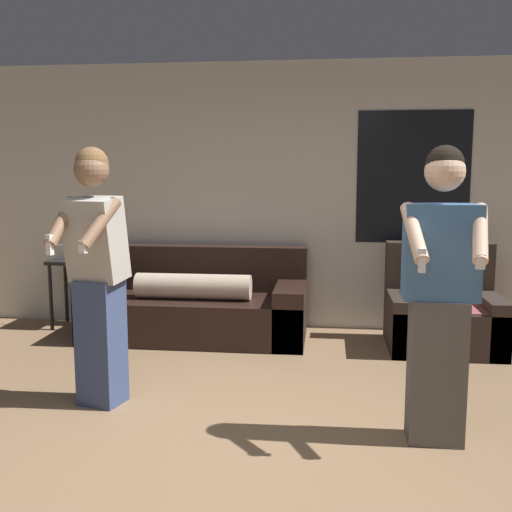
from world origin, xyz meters
TOP-DOWN VIEW (x-y plane):
  - ground_plane at (0.00, 0.00)m, footprint 14.00×14.00m
  - wall_back at (0.02, 3.23)m, footprint 6.97×0.07m
  - couch at (-0.75, 2.73)m, footprint 2.12×0.95m
  - armchair at (1.57, 2.63)m, footprint 0.99×0.83m
  - side_table at (-2.11, 2.95)m, footprint 0.42×0.44m
  - person_left at (-1.04, 0.93)m, footprint 0.46×0.55m
  - person_right at (1.16, 0.62)m, footprint 0.49×0.46m

SIDE VIEW (x-z plane):
  - ground_plane at x=0.00m, z-range 0.00..0.00m
  - couch at x=-0.75m, z-range -0.13..0.73m
  - armchair at x=1.57m, z-range -0.16..0.78m
  - side_table at x=-2.11m, z-range 0.15..1.01m
  - person_right at x=1.16m, z-range 0.02..1.78m
  - person_left at x=-1.04m, z-range 0.04..1.81m
  - wall_back at x=0.02m, z-range 0.00..2.70m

